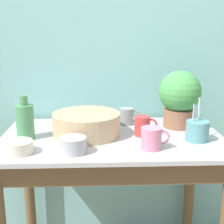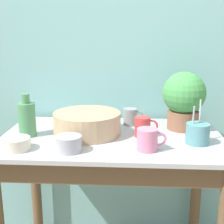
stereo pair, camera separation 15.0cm
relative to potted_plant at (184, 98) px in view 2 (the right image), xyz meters
The scene contains 11 objects.
wall_back 0.50m from the potted_plant, 146.16° to the left, with size 6.00×0.05×2.40m.
counter_table 0.52m from the potted_plant, 156.07° to the right, with size 1.08×0.65×0.80m.
potted_plant is the anchor object (origin of this frame).
bowl_wash_large 0.51m from the potted_plant, 166.24° to the right, with size 0.33×0.33×0.11m.
bottle_tall 0.79m from the potted_plant, 168.17° to the right, with size 0.08×0.08×0.21m.
mug_red 0.28m from the potted_plant, 146.76° to the right, with size 0.11×0.08×0.10m.
mug_grey 0.30m from the potted_plant, 168.56° to the left, with size 0.11×0.08×0.09m.
mug_pink 0.39m from the potted_plant, 121.57° to the right, with size 0.13×0.09×0.10m.
bowl_small_cream 0.85m from the potted_plant, 155.46° to the right, with size 0.12×0.12×0.05m.
bowl_small_steel 0.65m from the potted_plant, 146.55° to the right, with size 0.11×0.11×0.07m.
utensil_cup 0.25m from the potted_plant, 81.73° to the right, with size 0.11×0.11×0.20m.
Camera 2 is at (0.09, -1.12, 1.29)m, focal length 50.00 mm.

